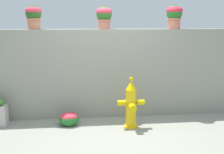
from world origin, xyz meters
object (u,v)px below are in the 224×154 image
(potted_plant_2, at_px, (104,16))
(flower_bush_left, at_px, (69,118))
(potted_plant_1, at_px, (34,15))
(fire_hydrant, at_px, (131,105))
(potted_plant_3, at_px, (174,15))

(potted_plant_2, relative_size, flower_bush_left, 1.14)
(potted_plant_1, relative_size, fire_hydrant, 0.48)
(potted_plant_2, distance_m, flower_bush_left, 2.06)
(potted_plant_3, relative_size, fire_hydrant, 0.50)
(potted_plant_2, height_order, fire_hydrant, potted_plant_2)
(potted_plant_3, bearing_deg, flower_bush_left, -166.41)
(potted_plant_3, bearing_deg, fire_hydrant, -142.71)
(potted_plant_1, bearing_deg, potted_plant_3, -1.21)
(potted_plant_1, distance_m, potted_plant_2, 1.33)
(potted_plant_1, height_order, potted_plant_2, potted_plant_1)
(potted_plant_2, bearing_deg, potted_plant_3, -0.98)
(potted_plant_2, bearing_deg, potted_plant_1, 178.55)
(potted_plant_3, height_order, flower_bush_left, potted_plant_3)
(potted_plant_2, distance_m, potted_plant_3, 1.38)
(potted_plant_2, height_order, flower_bush_left, potted_plant_2)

